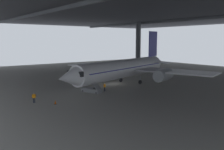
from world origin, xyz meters
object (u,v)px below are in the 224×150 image
crew_worker_near_nose (34,97)px  traffic_cone_orange (55,102)px  boarding_stairs (92,88)px  crew_worker_by_stairs (105,87)px  airplane_main (125,68)px

crew_worker_near_nose → traffic_cone_orange: size_ratio=2.62×
traffic_cone_orange → boarding_stairs: bearing=114.8°
crew_worker_near_nose → crew_worker_by_stairs: bearing=92.7°
airplane_main → crew_worker_near_nose: (4.04, -21.51, -2.60)m
crew_worker_by_stairs → traffic_cone_orange: (3.24, -11.39, -0.61)m
boarding_stairs → crew_worker_by_stairs: (0.98, 2.26, 0.16)m
airplane_main → crew_worker_near_nose: 22.04m
airplane_main → boarding_stairs: 10.76m
crew_worker_by_stairs → traffic_cone_orange: bearing=-74.1°
traffic_cone_orange → crew_worker_by_stairs: bearing=105.9°
crew_worker_near_nose → traffic_cone_orange: (2.60, 2.26, -0.60)m
boarding_stairs → crew_worker_near_nose: boarding_stairs is taller
crew_worker_near_nose → traffic_cone_orange: bearing=41.1°
airplane_main → crew_worker_by_stairs: size_ratio=23.19×
crew_worker_near_nose → airplane_main: bearing=100.6°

